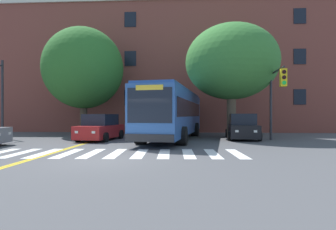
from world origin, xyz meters
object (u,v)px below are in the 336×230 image
object	(u,v)px
car_red_near_lane	(101,128)
car_black_far_lane	(242,127)
city_bus	(174,113)
street_tree_curbside_small	(84,68)
street_tree_curbside_large	(231,62)
car_silver_behind_bus	(169,122)
traffic_light_near_corner	(276,90)

from	to	relation	value
car_red_near_lane	car_black_far_lane	xyz separation A→B (m)	(9.40, 1.16, 0.01)
city_bus	street_tree_curbside_small	xyz separation A→B (m)	(-7.38, 2.89, 3.60)
city_bus	street_tree_curbside_large	distance (m)	5.60
car_red_near_lane	street_tree_curbside_large	distance (m)	10.22
car_silver_behind_bus	street_tree_curbside_small	bearing A→B (deg)	-131.55
car_silver_behind_bus	street_tree_curbside_large	xyz separation A→B (m)	(4.93, -9.14, 4.56)
city_bus	car_silver_behind_bus	distance (m)	10.38
car_silver_behind_bus	traffic_light_near_corner	world-z (taller)	traffic_light_near_corner
car_black_far_lane	street_tree_curbside_small	xyz separation A→B (m)	(-12.04, 2.70, 4.61)
traffic_light_near_corner	street_tree_curbside_large	size ratio (longest dim) A/B	0.56
car_red_near_lane	street_tree_curbside_small	world-z (taller)	street_tree_curbside_small
street_tree_curbside_large	traffic_light_near_corner	bearing A→B (deg)	-48.40
car_red_near_lane	street_tree_curbside_small	distance (m)	6.57
city_bus	car_red_near_lane	bearing A→B (deg)	-168.42
street_tree_curbside_large	car_silver_behind_bus	bearing A→B (deg)	118.35
car_black_far_lane	car_silver_behind_bus	xyz separation A→B (m)	(-5.47, 10.11, 0.05)
city_bus	street_tree_curbside_small	distance (m)	8.71
car_black_far_lane	city_bus	bearing A→B (deg)	-177.67
street_tree_curbside_small	car_silver_behind_bus	bearing A→B (deg)	48.45
car_red_near_lane	car_black_far_lane	world-z (taller)	car_black_far_lane
car_black_far_lane	traffic_light_near_corner	world-z (taller)	traffic_light_near_corner
car_red_near_lane	traffic_light_near_corner	distance (m)	11.38
traffic_light_near_corner	car_black_far_lane	bearing A→B (deg)	137.61
city_bus	street_tree_curbside_large	size ratio (longest dim) A/B	1.41
car_black_far_lane	car_silver_behind_bus	bearing A→B (deg)	118.42
car_black_far_lane	traffic_light_near_corner	distance (m)	3.32
traffic_light_near_corner	car_red_near_lane	bearing A→B (deg)	177.92
car_red_near_lane	car_silver_behind_bus	size ratio (longest dim) A/B	1.06
car_red_near_lane	car_silver_behind_bus	world-z (taller)	car_silver_behind_bus
car_silver_behind_bus	car_red_near_lane	bearing A→B (deg)	-109.23
car_silver_behind_bus	traffic_light_near_corner	xyz separation A→B (m)	(7.19, -11.68, 2.32)
city_bus	traffic_light_near_corner	distance (m)	6.66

